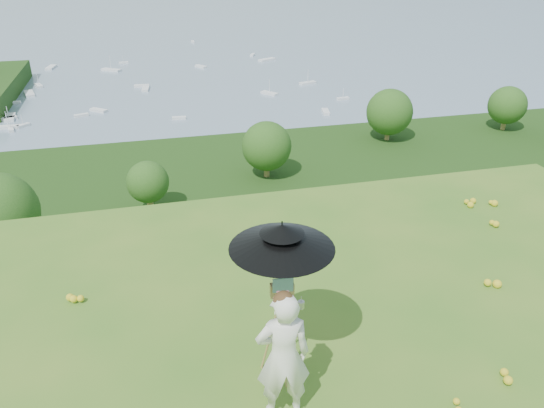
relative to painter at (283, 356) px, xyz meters
name	(u,v)px	position (x,y,z in m)	size (l,w,h in m)	color
forest_slope	(192,353)	(0.78, 33.67, -29.81)	(140.00, 56.00, 22.00)	#183D10
shoreline_tier	(168,220)	(0.78, 73.67, -36.81)	(170.00, 28.00, 8.00)	#655F50
bay_water	(140,40)	(0.78, 238.67, -34.81)	(700.00, 700.00, 0.00)	#7794AA
slope_trees	(180,218)	(0.78, 33.67, -15.81)	(110.00, 50.00, 6.00)	#224E17
harbor_town	(164,183)	(0.78, 73.67, -30.31)	(110.00, 22.00, 5.00)	beige
moored_boats	(104,85)	(-11.72, 159.67, -34.46)	(140.00, 140.00, 0.70)	white
painter	(283,356)	(0.00, 0.00, 0.00)	(0.59, 0.39, 1.62)	white
field_easel	(282,326)	(0.14, 0.59, -0.10)	(0.54, 0.54, 1.42)	#A38144
sun_umbrella	(282,258)	(0.15, 0.62, 0.82)	(1.17, 1.17, 0.92)	black
painter_cap	(284,297)	(0.00, 0.00, 0.76)	(0.21, 0.25, 0.10)	#C26A76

